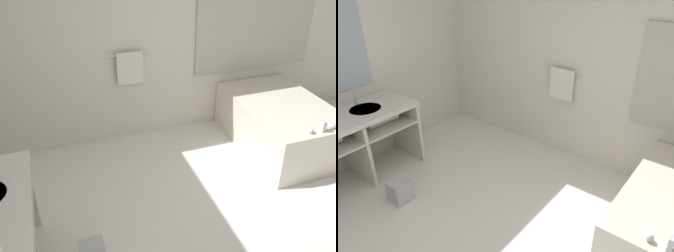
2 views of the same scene
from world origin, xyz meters
TOP-DOWN VIEW (x-y plane):
  - wall_back_with_blinds at (0.05, 2.23)m, footprint 7.40×0.13m
  - vanity_counter at (-1.85, 0.20)m, footprint 0.67×1.44m
  - sink_faucet at (-2.04, 0.39)m, footprint 0.09×0.04m
  - waste_bin at (-1.15, 0.22)m, footprint 0.21×0.21m

SIDE VIEW (x-z plane):
  - waste_bin at x=-1.15m, z-range 0.00..0.25m
  - vanity_counter at x=-1.85m, z-range 0.19..1.04m
  - sink_faucet at x=-2.04m, z-range 0.85..1.03m
  - wall_back_with_blinds at x=0.05m, z-range 0.00..2.70m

